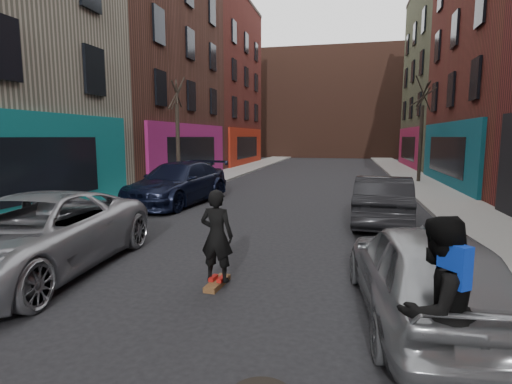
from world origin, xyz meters
The scene contains 13 objects.
sidewalk_left centered at (-6.25, 30.00, 0.07)m, with size 2.50×84.00×0.13m, color gray.
sidewalk_right centered at (6.25, 30.00, 0.07)m, with size 2.50×84.00×0.13m, color gray.
buildings_left centered at (-13.50, 16.00, 8.25)m, with size 12.00×56.00×16.50m, color #521817.
building_far centered at (0.00, 56.00, 7.00)m, with size 40.00×10.00×14.00m, color #47281E.
tree_left_far centered at (-6.20, 18.00, 3.38)m, with size 2.00×2.00×6.50m, color black, non-canonical shape.
tree_right_far centered at (6.20, 24.00, 3.53)m, with size 2.00×2.00×6.80m, color black, non-canonical shape.
parked_left_far centered at (-3.93, 5.77, 0.79)m, with size 2.63×5.71×1.59m, color #9A9CA3.
parked_left_end centered at (-4.60, 14.25, 0.84)m, with size 2.36×5.79×1.68m, color black.
parked_right_far centered at (3.21, 5.27, 0.76)m, with size 1.79×4.44×1.51m, color gray.
parked_right_end centered at (3.20, 12.04, 0.76)m, with size 1.61×4.62×1.52m, color black.
skateboard centered at (-0.18, 5.96, 0.05)m, with size 0.22×0.80×0.10m, color brown.
skateboarder centered at (-0.18, 5.96, 0.94)m, with size 0.62×0.40×1.69m, color black.
pedestrian centered at (3.00, 3.45, 0.98)m, with size 1.20×1.16×1.94m.
Camera 1 is at (2.06, -0.73, 2.72)m, focal length 28.00 mm.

